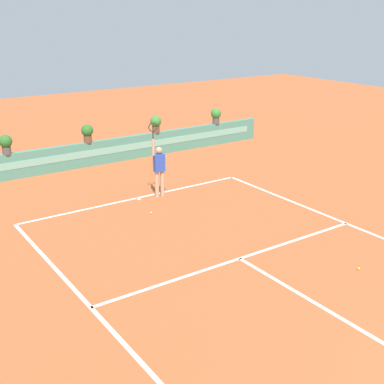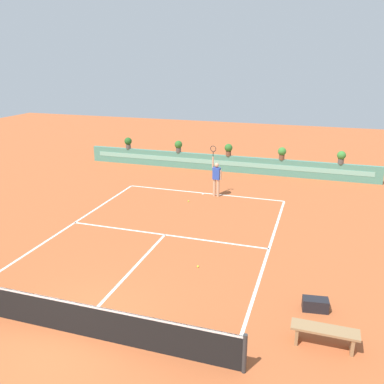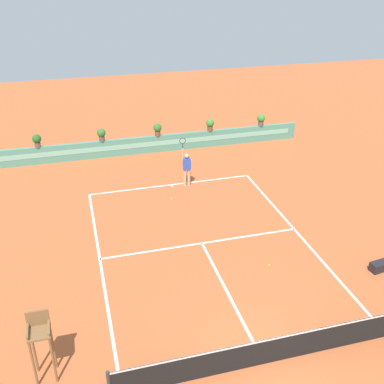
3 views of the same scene
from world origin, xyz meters
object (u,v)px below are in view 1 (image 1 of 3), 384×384
object	(u,v)px
tennis_ball_near_baseline	(359,269)
tennis_ball_mid_court	(151,213)
potted_plant_far_right	(216,115)
potted_plant_centre	(87,132)
tennis_player	(159,167)
potted_plant_right	(156,123)
potted_plant_left	(6,143)

from	to	relation	value
tennis_ball_near_baseline	tennis_ball_mid_court	size ratio (longest dim) A/B	1.00
potted_plant_far_right	potted_plant_centre	xyz separation A→B (m)	(-6.46, 0.00, 0.00)
tennis_player	potted_plant_far_right	size ratio (longest dim) A/B	3.57
tennis_ball_near_baseline	potted_plant_right	world-z (taller)	potted_plant_right
tennis_ball_near_baseline	potted_plant_left	distance (m)	13.18
potted_plant_left	tennis_ball_near_baseline	bearing A→B (deg)	-67.57
potted_plant_left	potted_plant_centre	bearing A→B (deg)	0.00
potted_plant_far_right	tennis_player	bearing A→B (deg)	-141.31
tennis_ball_near_baseline	potted_plant_left	size ratio (longest dim) A/B	0.09
potted_plant_far_right	potted_plant_centre	bearing A→B (deg)	180.00
tennis_player	potted_plant_left	bearing A→B (deg)	127.82
tennis_ball_mid_court	tennis_player	bearing A→B (deg)	49.30
potted_plant_centre	potted_plant_left	bearing A→B (deg)	180.00
tennis_player	potted_plant_left	size ratio (longest dim) A/B	3.57
tennis_player	tennis_ball_mid_court	xyz separation A→B (m)	(-1.06, -1.23, -1.02)
potted_plant_centre	potted_plant_right	bearing A→B (deg)	0.00
tennis_player	potted_plant_far_right	distance (m)	7.65
tennis_ball_near_baseline	potted_plant_left	bearing A→B (deg)	112.43
potted_plant_right	potted_plant_centre	size ratio (longest dim) A/B	1.00
tennis_ball_mid_court	potted_plant_right	size ratio (longest dim) A/B	0.09
tennis_player	potted_plant_left	world-z (taller)	tennis_player
potted_plant_far_right	potted_plant_left	size ratio (longest dim) A/B	1.00
tennis_ball_mid_court	potted_plant_right	xyz separation A→B (m)	(3.76, 6.01, 1.38)
tennis_ball_near_baseline	potted_plant_right	distance (m)	12.27
tennis_player	tennis_ball_near_baseline	distance (m)	7.52
potted_plant_far_right	potted_plant_right	bearing A→B (deg)	180.00
tennis_ball_mid_court	potted_plant_centre	world-z (taller)	potted_plant_centre
potted_plant_centre	potted_plant_far_right	bearing A→B (deg)	0.00
potted_plant_far_right	tennis_ball_near_baseline	bearing A→B (deg)	-111.11
tennis_player	potted_plant_centre	distance (m)	4.82
potted_plant_right	potted_plant_far_right	distance (m)	3.27
tennis_ball_near_baseline	tennis_player	bearing A→B (deg)	99.97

